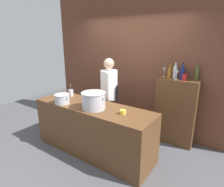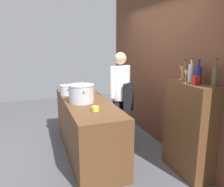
{
  "view_description": "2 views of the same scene",
  "coord_description": "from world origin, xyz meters",
  "px_view_note": "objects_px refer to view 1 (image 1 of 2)",
  "views": [
    {
      "loc": [
        2.05,
        -2.33,
        2.04
      ],
      "look_at": [
        0.19,
        0.32,
        1.08
      ],
      "focal_mm": 30.16,
      "sensor_mm": 36.0,
      "label": 1
    },
    {
      "loc": [
        3.47,
        -0.78,
        1.82
      ],
      "look_at": [
        0.05,
        0.44,
        0.99
      ],
      "focal_mm": 35.76,
      "sensor_mm": 36.0,
      "label": 2
    }
  ],
  "objects_px": {
    "wine_bottle_amber": "(170,72)",
    "wine_bottle_cobalt": "(182,73)",
    "utensil_crock": "(71,93)",
    "spice_tin_red": "(185,77)",
    "wine_bottle_clear": "(175,72)",
    "wine_glass_short": "(164,70)",
    "stockpot_small": "(62,99)",
    "butter_jar": "(123,112)",
    "chef": "(109,93)",
    "stockpot_large": "(94,101)",
    "wine_bottle_olive": "(197,73)",
    "wine_glass_tall": "(177,73)"
  },
  "relations": [
    {
      "from": "wine_glass_short",
      "to": "stockpot_large",
      "type": "bearing_deg",
      "value": -117.57
    },
    {
      "from": "utensil_crock",
      "to": "wine_glass_tall",
      "type": "height_order",
      "value": "wine_glass_tall"
    },
    {
      "from": "butter_jar",
      "to": "wine_bottle_cobalt",
      "type": "height_order",
      "value": "wine_bottle_cobalt"
    },
    {
      "from": "chef",
      "to": "wine_glass_short",
      "type": "distance_m",
      "value": 1.18
    },
    {
      "from": "stockpot_small",
      "to": "wine_glass_tall",
      "type": "distance_m",
      "value": 2.12
    },
    {
      "from": "wine_bottle_amber",
      "to": "wine_glass_short",
      "type": "bearing_deg",
      "value": 161.66
    },
    {
      "from": "stockpot_small",
      "to": "butter_jar",
      "type": "height_order",
      "value": "stockpot_small"
    },
    {
      "from": "butter_jar",
      "to": "wine_bottle_amber",
      "type": "xyz_separation_m",
      "value": [
        0.29,
        1.21,
        0.48
      ]
    },
    {
      "from": "wine_glass_tall",
      "to": "wine_glass_short",
      "type": "bearing_deg",
      "value": 153.55
    },
    {
      "from": "chef",
      "to": "wine_bottle_olive",
      "type": "relative_size",
      "value": 4.88
    },
    {
      "from": "wine_bottle_amber",
      "to": "wine_glass_tall",
      "type": "distance_m",
      "value": 0.2
    },
    {
      "from": "butter_jar",
      "to": "wine_bottle_olive",
      "type": "relative_size",
      "value": 0.29
    },
    {
      "from": "butter_jar",
      "to": "utensil_crock",
      "type": "bearing_deg",
      "value": 171.65
    },
    {
      "from": "wine_bottle_amber",
      "to": "wine_bottle_cobalt",
      "type": "height_order",
      "value": "wine_bottle_cobalt"
    },
    {
      "from": "chef",
      "to": "utensil_crock",
      "type": "distance_m",
      "value": 0.78
    },
    {
      "from": "chef",
      "to": "stockpot_small",
      "type": "relative_size",
      "value": 5.0
    },
    {
      "from": "chef",
      "to": "wine_glass_tall",
      "type": "distance_m",
      "value": 1.35
    },
    {
      "from": "butter_jar",
      "to": "wine_bottle_olive",
      "type": "xyz_separation_m",
      "value": [
        0.76,
        1.28,
        0.49
      ]
    },
    {
      "from": "wine_bottle_cobalt",
      "to": "wine_glass_short",
      "type": "bearing_deg",
      "value": -179.98
    },
    {
      "from": "butter_jar",
      "to": "chef",
      "type": "bearing_deg",
      "value": 138.06
    },
    {
      "from": "wine_bottle_olive",
      "to": "wine_glass_tall",
      "type": "bearing_deg",
      "value": -149.38
    },
    {
      "from": "utensil_crock",
      "to": "stockpot_large",
      "type": "bearing_deg",
      "value": -18.32
    },
    {
      "from": "stockpot_large",
      "to": "wine_bottle_olive",
      "type": "relative_size",
      "value": 1.36
    },
    {
      "from": "wine_bottle_cobalt",
      "to": "wine_glass_short",
      "type": "distance_m",
      "value": 0.34
    },
    {
      "from": "butter_jar",
      "to": "wine_glass_short",
      "type": "bearing_deg",
      "value": 82.23
    },
    {
      "from": "utensil_crock",
      "to": "wine_bottle_amber",
      "type": "relative_size",
      "value": 0.83
    },
    {
      "from": "wine_bottle_clear",
      "to": "wine_glass_short",
      "type": "distance_m",
      "value": 0.21
    },
    {
      "from": "wine_bottle_amber",
      "to": "wine_bottle_cobalt",
      "type": "xyz_separation_m",
      "value": [
        0.22,
        0.04,
        0.01
      ]
    },
    {
      "from": "chef",
      "to": "stockpot_large",
      "type": "relative_size",
      "value": 3.59
    },
    {
      "from": "stockpot_small",
      "to": "stockpot_large",
      "type": "bearing_deg",
      "value": 11.22
    },
    {
      "from": "stockpot_small",
      "to": "wine_bottle_cobalt",
      "type": "bearing_deg",
      "value": 41.02
    },
    {
      "from": "utensil_crock",
      "to": "wine_bottle_amber",
      "type": "xyz_separation_m",
      "value": [
        1.66,
        1.01,
        0.44
      ]
    },
    {
      "from": "utensil_crock",
      "to": "spice_tin_red",
      "type": "bearing_deg",
      "value": 25.9
    },
    {
      "from": "chef",
      "to": "wine_bottle_clear",
      "type": "height_order",
      "value": "chef"
    },
    {
      "from": "spice_tin_red",
      "to": "wine_glass_short",
      "type": "bearing_deg",
      "value": 166.94
    },
    {
      "from": "wine_bottle_cobalt",
      "to": "spice_tin_red",
      "type": "xyz_separation_m",
      "value": [
        0.07,
        -0.1,
        -0.06
      ]
    },
    {
      "from": "chef",
      "to": "wine_glass_tall",
      "type": "bearing_deg",
      "value": -102.2
    },
    {
      "from": "stockpot_small",
      "to": "wine_bottle_olive",
      "type": "distance_m",
      "value": 2.46
    },
    {
      "from": "wine_glass_short",
      "to": "spice_tin_red",
      "type": "bearing_deg",
      "value": -13.06
    },
    {
      "from": "stockpot_small",
      "to": "wine_bottle_amber",
      "type": "distance_m",
      "value": 2.06
    },
    {
      "from": "wine_glass_short",
      "to": "spice_tin_red",
      "type": "relative_size",
      "value": 1.61
    },
    {
      "from": "stockpot_small",
      "to": "butter_jar",
      "type": "relative_size",
      "value": 3.34
    },
    {
      "from": "stockpot_small",
      "to": "wine_bottle_clear",
      "type": "relative_size",
      "value": 1.05
    },
    {
      "from": "butter_jar",
      "to": "spice_tin_red",
      "type": "xyz_separation_m",
      "value": [
        0.59,
        1.15,
        0.42
      ]
    },
    {
      "from": "wine_bottle_amber",
      "to": "stockpot_small",
      "type": "bearing_deg",
      "value": -135.68
    },
    {
      "from": "wine_glass_tall",
      "to": "spice_tin_red",
      "type": "height_order",
      "value": "wine_glass_tall"
    },
    {
      "from": "chef",
      "to": "wine_bottle_clear",
      "type": "bearing_deg",
      "value": -95.51
    },
    {
      "from": "utensil_crock",
      "to": "wine_glass_short",
      "type": "distance_m",
      "value": 1.92
    },
    {
      "from": "chef",
      "to": "wine_glass_tall",
      "type": "relative_size",
      "value": 9.7
    },
    {
      "from": "stockpot_large",
      "to": "butter_jar",
      "type": "height_order",
      "value": "stockpot_large"
    }
  ]
}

